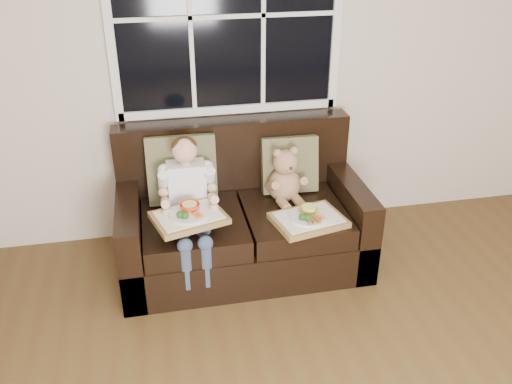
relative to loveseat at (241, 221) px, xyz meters
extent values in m
cube|color=beige|center=(0.43, 0.48, 1.04)|extent=(4.50, 0.02, 2.70)
cube|color=black|center=(0.00, 0.47, 1.34)|extent=(1.50, 0.02, 1.25)
cube|color=silver|center=(0.00, 0.45, 0.69)|extent=(1.58, 0.04, 0.06)
cube|color=silver|center=(-0.78, 0.45, 1.34)|extent=(0.06, 0.04, 1.37)
cube|color=silver|center=(0.78, 0.45, 1.34)|extent=(0.06, 0.04, 1.37)
cube|color=silver|center=(0.00, 0.45, 1.34)|extent=(1.50, 0.03, 0.03)
cube|color=black|center=(0.00, -0.07, -0.16)|extent=(1.70, 0.90, 0.30)
cube|color=black|center=(-0.77, -0.07, -0.01)|extent=(0.15, 0.90, 0.60)
cube|color=black|center=(0.78, -0.07, -0.01)|extent=(0.15, 0.90, 0.60)
cube|color=black|center=(0.00, 0.31, 0.32)|extent=(1.70, 0.18, 0.66)
cube|color=black|center=(-0.35, -0.15, 0.07)|extent=(0.68, 0.72, 0.15)
cube|color=black|center=(0.35, -0.15, 0.07)|extent=(0.68, 0.72, 0.15)
cube|color=brown|center=(-0.39, 0.15, 0.38)|extent=(0.49, 0.24, 0.49)
cube|color=brown|center=(0.39, 0.15, 0.34)|extent=(0.41, 0.20, 0.42)
cube|color=silver|center=(-0.37, -0.02, 0.33)|extent=(0.25, 0.16, 0.35)
sphere|color=#DBA486|center=(-0.37, -0.03, 0.60)|extent=(0.17, 0.17, 0.17)
ellipsoid|color=#3C2613|center=(-0.37, -0.01, 0.62)|extent=(0.17, 0.17, 0.12)
cylinder|color=#33405A|center=(-0.43, -0.21, 0.18)|extent=(0.10, 0.31, 0.10)
cylinder|color=#33405A|center=(-0.31, -0.21, 0.18)|extent=(0.10, 0.31, 0.10)
cylinder|color=#33405A|center=(-0.43, -0.48, 0.00)|extent=(0.09, 0.09, 0.29)
cylinder|color=#33405A|center=(-0.31, -0.48, 0.00)|extent=(0.09, 0.09, 0.29)
cylinder|color=#DBA486|center=(-0.52, -0.13, 0.36)|extent=(0.07, 0.31, 0.24)
cylinder|color=#DBA486|center=(-0.22, -0.13, 0.36)|extent=(0.07, 0.31, 0.24)
ellipsoid|color=tan|center=(0.32, 0.03, 0.25)|extent=(0.26, 0.23, 0.25)
sphere|color=tan|center=(0.32, 0.01, 0.43)|extent=(0.20, 0.20, 0.18)
sphere|color=tan|center=(0.25, 0.02, 0.51)|extent=(0.06, 0.06, 0.06)
sphere|color=tan|center=(0.38, 0.02, 0.51)|extent=(0.06, 0.06, 0.06)
sphere|color=tan|center=(0.32, -0.06, 0.42)|extent=(0.07, 0.07, 0.07)
sphere|color=#301D15|center=(0.32, -0.08, 0.43)|extent=(0.03, 0.03, 0.03)
cylinder|color=tan|center=(0.26, -0.11, 0.17)|extent=(0.08, 0.14, 0.07)
cylinder|color=tan|center=(0.37, -0.11, 0.17)|extent=(0.08, 0.14, 0.07)
cube|color=olive|center=(-0.39, -0.31, 0.25)|extent=(0.52, 0.45, 0.04)
cube|color=silver|center=(-0.39, -0.31, 0.28)|extent=(0.45, 0.38, 0.01)
cylinder|color=silver|center=(-0.39, -0.32, 0.29)|extent=(0.25, 0.25, 0.02)
imported|color=#FF4315|center=(-0.38, -0.27, 0.31)|extent=(0.16, 0.16, 0.04)
cylinder|color=#FBEC88|center=(-0.38, -0.27, 0.32)|extent=(0.09, 0.09, 0.02)
ellipsoid|color=#2A5B1C|center=(-0.45, -0.36, 0.32)|extent=(0.05, 0.05, 0.04)
ellipsoid|color=#2A5B1C|center=(-0.41, -0.38, 0.32)|extent=(0.05, 0.05, 0.04)
cylinder|color=orange|center=(-0.34, -0.37, 0.30)|extent=(0.05, 0.07, 0.02)
cube|color=olive|center=(0.39, -0.34, 0.16)|extent=(0.52, 0.43, 0.04)
cube|color=silver|center=(0.39, -0.34, 0.18)|extent=(0.45, 0.37, 0.01)
cylinder|color=silver|center=(0.39, -0.35, 0.19)|extent=(0.26, 0.26, 0.02)
imported|color=yellow|center=(0.40, -0.30, 0.22)|extent=(0.14, 0.14, 0.03)
cylinder|color=#FBEC88|center=(0.40, -0.30, 0.23)|extent=(0.10, 0.10, 0.02)
ellipsoid|color=#2A5B1C|center=(0.33, -0.39, 0.22)|extent=(0.05, 0.05, 0.04)
ellipsoid|color=#2A5B1C|center=(0.37, -0.41, 0.22)|extent=(0.05, 0.05, 0.04)
cylinder|color=orange|center=(0.44, -0.40, 0.21)|extent=(0.05, 0.07, 0.02)
cylinder|color=brown|center=(0.39, -0.42, 0.21)|extent=(0.03, 0.09, 0.02)
camera|label=1|loc=(-0.56, -3.28, 2.00)|focal=38.00mm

